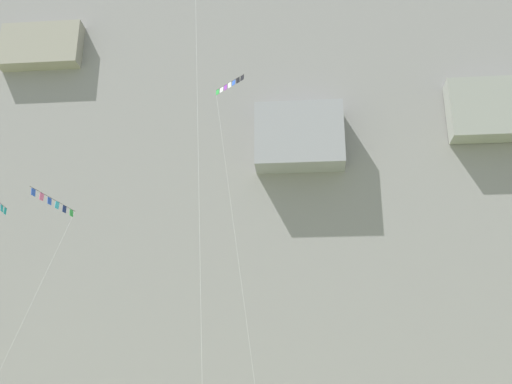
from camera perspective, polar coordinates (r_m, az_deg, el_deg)
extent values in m
cube|color=gray|center=(79.33, 4.25, 4.08)|extent=(180.00, 25.83, 68.94)
cube|color=gray|center=(78.25, -19.66, 12.74)|extent=(9.70, 3.27, 5.65)
cube|color=gray|center=(64.55, 4.17, 5.15)|extent=(9.44, 3.82, 7.15)
cube|color=teal|center=(42.09, -23.15, -1.45)|extent=(0.11, 0.39, 0.42)
cube|color=teal|center=(42.60, -22.89, -1.69)|extent=(0.08, 0.38, 0.42)
cylinder|color=silver|center=(35.84, -5.56, 4.17)|extent=(2.34, 3.96, 33.94)
cylinder|color=black|center=(48.54, -2.54, 10.43)|extent=(2.63, 2.42, 0.02)
cube|color=green|center=(49.45, -3.70, 9.53)|extent=(0.30, 0.28, 0.43)
cube|color=white|center=(49.11, -3.32, 9.74)|extent=(0.33, 0.31, 0.43)
cube|color=purple|center=(48.76, -2.93, 9.96)|extent=(0.31, 0.29, 0.43)
cube|color=white|center=(48.42, -2.54, 10.18)|extent=(0.33, 0.31, 0.43)
cube|color=blue|center=(48.09, -2.15, 10.41)|extent=(0.33, 0.31, 0.43)
cube|color=black|center=(47.75, -1.74, 10.64)|extent=(0.32, 0.30, 0.43)
cube|color=black|center=(47.42, -1.34, 10.86)|extent=(0.32, 0.30, 0.43)
cylinder|color=silver|center=(42.88, -1.92, -4.93)|extent=(4.07, 3.35, 26.85)
cylinder|color=black|center=(53.04, -18.79, -0.68)|extent=(1.19, 6.73, 0.03)
cube|color=green|center=(55.21, -17.26, -1.93)|extent=(0.18, 0.54, 0.59)
cube|color=navy|center=(54.30, -17.87, -1.58)|extent=(0.13, 0.53, 0.59)
cube|color=#38B2D1|center=(53.39, -18.50, -1.21)|extent=(0.17, 0.54, 0.59)
cube|color=blue|center=(52.49, -19.16, -0.82)|extent=(0.17, 0.54, 0.59)
cube|color=pink|center=(51.61, -19.84, -0.43)|extent=(0.15, 0.54, 0.59)
cube|color=blue|center=(50.73, -20.54, -0.02)|extent=(0.17, 0.54, 0.59)
cylinder|color=silver|center=(51.21, -21.03, -10.65)|extent=(3.10, 7.09, 18.83)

